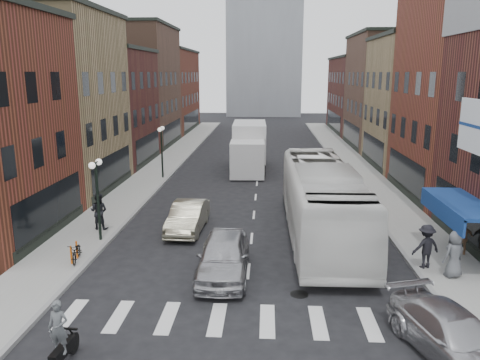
{
  "coord_description": "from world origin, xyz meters",
  "views": [
    {
      "loc": [
        0.7,
        -17.31,
        8.17
      ],
      "look_at": [
        -0.7,
        6.99,
        2.56
      ],
      "focal_mm": 35.0,
      "sensor_mm": 36.0,
      "label": 1
    }
  ],
  "objects_px": {
    "parked_bicycle": "(77,252)",
    "ped_left_solo": "(99,211)",
    "bike_rack": "(74,252)",
    "ped_right_b": "(463,238)",
    "streetlamp_near": "(97,185)",
    "motorcycle_rider": "(60,337)",
    "sedan_left_near": "(223,256)",
    "streetlamp_far": "(162,142)",
    "curb_car": "(453,336)",
    "billboard_sign": "(479,129)",
    "box_truck": "(249,148)",
    "transit_bus": "(321,200)",
    "ped_right_a": "(426,246)",
    "sedan_left_far": "(188,217)",
    "ped_right_c": "(454,254)"
  },
  "relations": [
    {
      "from": "parked_bicycle",
      "to": "ped_left_solo",
      "type": "xyz_separation_m",
      "value": [
        -0.5,
        4.25,
        0.55
      ]
    },
    {
      "from": "bike_rack",
      "to": "parked_bicycle",
      "type": "height_order",
      "value": "parked_bicycle"
    },
    {
      "from": "bike_rack",
      "to": "ped_right_b",
      "type": "xyz_separation_m",
      "value": [
        17.16,
        1.76,
        0.38
      ]
    },
    {
      "from": "streetlamp_near",
      "to": "bike_rack",
      "type": "relative_size",
      "value": 5.14
    },
    {
      "from": "motorcycle_rider",
      "to": "sedan_left_near",
      "type": "xyz_separation_m",
      "value": [
        3.97,
        6.45,
        -0.11
      ]
    },
    {
      "from": "streetlamp_far",
      "to": "curb_car",
      "type": "xyz_separation_m",
      "value": [
        13.58,
        -22.79,
        -2.21
      ]
    },
    {
      "from": "motorcycle_rider",
      "to": "sedan_left_near",
      "type": "relative_size",
      "value": 0.41
    },
    {
      "from": "billboard_sign",
      "to": "motorcycle_rider",
      "type": "distance_m",
      "value": 15.88
    },
    {
      "from": "streetlamp_far",
      "to": "ped_right_b",
      "type": "distance_m",
      "value": 22.69
    },
    {
      "from": "billboard_sign",
      "to": "ped_right_b",
      "type": "relative_size",
      "value": 2.37
    },
    {
      "from": "billboard_sign",
      "to": "box_truck",
      "type": "bearing_deg",
      "value": 113.67
    },
    {
      "from": "transit_bus",
      "to": "ped_right_a",
      "type": "bearing_deg",
      "value": -47.09
    },
    {
      "from": "sedan_left_near",
      "to": "bike_rack",
      "type": "bearing_deg",
      "value": 172.94
    },
    {
      "from": "ped_right_b",
      "to": "parked_bicycle",
      "type": "bearing_deg",
      "value": -2.23
    },
    {
      "from": "ped_left_solo",
      "to": "ped_right_b",
      "type": "relative_size",
      "value": 1.23
    },
    {
      "from": "motorcycle_rider",
      "to": "transit_bus",
      "type": "bearing_deg",
      "value": 57.19
    },
    {
      "from": "sedan_left_far",
      "to": "curb_car",
      "type": "height_order",
      "value": "sedan_left_far"
    },
    {
      "from": "streetlamp_near",
      "to": "box_truck",
      "type": "distance_m",
      "value": 19.14
    },
    {
      "from": "box_truck",
      "to": "ped_right_c",
      "type": "distance_m",
      "value": 23.17
    },
    {
      "from": "transit_bus",
      "to": "parked_bicycle",
      "type": "height_order",
      "value": "transit_bus"
    },
    {
      "from": "box_truck",
      "to": "motorcycle_rider",
      "type": "relative_size",
      "value": 4.37
    },
    {
      "from": "box_truck",
      "to": "motorcycle_rider",
      "type": "distance_m",
      "value": 28.2
    },
    {
      "from": "ped_right_c",
      "to": "parked_bicycle",
      "type": "bearing_deg",
      "value": -26.37
    },
    {
      "from": "ped_right_c",
      "to": "ped_right_a",
      "type": "bearing_deg",
      "value": -69.67
    },
    {
      "from": "curb_car",
      "to": "ped_right_c",
      "type": "relative_size",
      "value": 2.56
    },
    {
      "from": "ped_right_a",
      "to": "transit_bus",
      "type": "bearing_deg",
      "value": -63.53
    },
    {
      "from": "sedan_left_near",
      "to": "ped_right_c",
      "type": "xyz_separation_m",
      "value": [
        9.24,
        0.11,
        0.24
      ]
    },
    {
      "from": "motorcycle_rider",
      "to": "parked_bicycle",
      "type": "bearing_deg",
      "value": 112.66
    },
    {
      "from": "parked_bicycle",
      "to": "billboard_sign",
      "type": "bearing_deg",
      "value": -15.09
    },
    {
      "from": "parked_bicycle",
      "to": "ped_right_a",
      "type": "height_order",
      "value": "ped_right_a"
    },
    {
      "from": "motorcycle_rider",
      "to": "curb_car",
      "type": "distance_m",
      "value": 11.23
    },
    {
      "from": "transit_bus",
      "to": "parked_bicycle",
      "type": "relative_size",
      "value": 8.5
    },
    {
      "from": "transit_bus",
      "to": "curb_car",
      "type": "height_order",
      "value": "transit_bus"
    },
    {
      "from": "sedan_left_far",
      "to": "ped_right_a",
      "type": "relative_size",
      "value": 2.45
    },
    {
      "from": "ped_right_c",
      "to": "motorcycle_rider",
      "type": "bearing_deg",
      "value": 2.63
    },
    {
      "from": "sedan_left_far",
      "to": "parked_bicycle",
      "type": "relative_size",
      "value": 2.89
    },
    {
      "from": "box_truck",
      "to": "transit_bus",
      "type": "height_order",
      "value": "box_truck"
    },
    {
      "from": "sedan_left_far",
      "to": "ped_left_solo",
      "type": "xyz_separation_m",
      "value": [
        -4.61,
        -0.41,
        0.36
      ]
    },
    {
      "from": "curb_car",
      "to": "ped_right_c",
      "type": "height_order",
      "value": "ped_right_c"
    },
    {
      "from": "motorcycle_rider",
      "to": "ped_right_a",
      "type": "bearing_deg",
      "value": 34.47
    },
    {
      "from": "streetlamp_far",
      "to": "parked_bicycle",
      "type": "height_order",
      "value": "streetlamp_far"
    },
    {
      "from": "motorcycle_rider",
      "to": "sedan_left_near",
      "type": "distance_m",
      "value": 7.58
    },
    {
      "from": "streetlamp_near",
      "to": "box_truck",
      "type": "relative_size",
      "value": 0.45
    },
    {
      "from": "bike_rack",
      "to": "sedan_left_far",
      "type": "height_order",
      "value": "sedan_left_far"
    },
    {
      "from": "box_truck",
      "to": "ped_left_solo",
      "type": "distance_m",
      "value": 17.88
    },
    {
      "from": "sedan_left_far",
      "to": "streetlamp_near",
      "type": "bearing_deg",
      "value": -151.17
    },
    {
      "from": "sedan_left_near",
      "to": "sedan_left_far",
      "type": "height_order",
      "value": "sedan_left_near"
    },
    {
      "from": "streetlamp_near",
      "to": "ped_left_solo",
      "type": "distance_m",
      "value": 2.48
    },
    {
      "from": "sedan_left_near",
      "to": "ped_left_solo",
      "type": "relative_size",
      "value": 2.63
    },
    {
      "from": "streetlamp_far",
      "to": "box_truck",
      "type": "height_order",
      "value": "streetlamp_far"
    }
  ]
}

